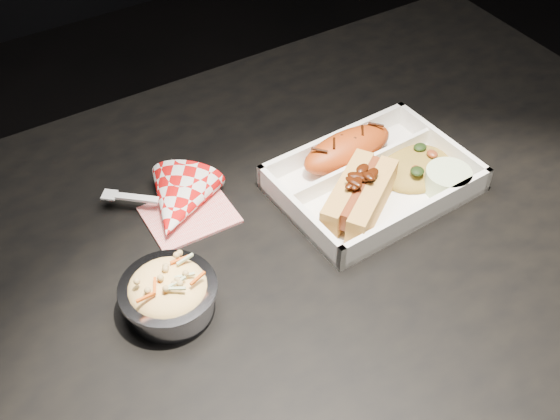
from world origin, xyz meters
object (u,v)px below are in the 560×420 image
object	(u,v)px
hotdog	(360,195)
foil_coleslaw_cup	(168,293)
dining_table	(298,290)
fried_pastry	(347,149)
food_tray	(372,183)
napkin_fork	(178,205)

from	to	relation	value
hotdog	foil_coleslaw_cup	world-z (taller)	same
dining_table	fried_pastry	xyz separation A→B (m)	(0.13, 0.09, 0.12)
dining_table	fried_pastry	world-z (taller)	fried_pastry
fried_pastry	foil_coleslaw_cup	size ratio (longest dim) A/B	1.28
fried_pastry	hotdog	world-z (taller)	hotdog
dining_table	food_tray	size ratio (longest dim) A/B	4.64
fried_pastry	napkin_fork	world-z (taller)	napkin_fork
fried_pastry	dining_table	bearing A→B (deg)	-146.42
foil_coleslaw_cup	napkin_fork	size ratio (longest dim) A/B	0.71
dining_table	hotdog	world-z (taller)	hotdog
dining_table	food_tray	distance (m)	0.17
fried_pastry	hotdog	size ratio (longest dim) A/B	0.99
food_tray	napkin_fork	distance (m)	0.26
hotdog	dining_table	bearing A→B (deg)	149.07
foil_coleslaw_cup	napkin_fork	distance (m)	0.15
hotdog	fried_pastry	bearing A→B (deg)	29.94
food_tray	foil_coleslaw_cup	world-z (taller)	foil_coleslaw_cup
dining_table	foil_coleslaw_cup	size ratio (longest dim) A/B	10.90
dining_table	hotdog	size ratio (longest dim) A/B	8.46
dining_table	hotdog	xyz separation A→B (m)	(0.09, 0.01, 0.12)
hotdog	napkin_fork	world-z (taller)	napkin_fork
hotdog	foil_coleslaw_cup	size ratio (longest dim) A/B	1.29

